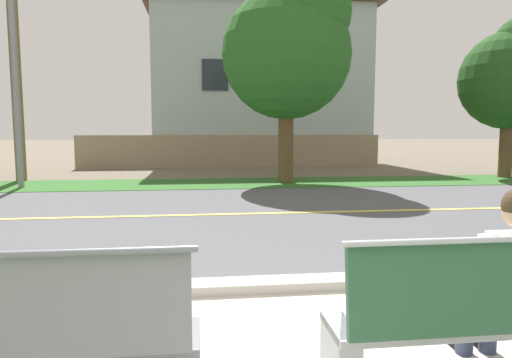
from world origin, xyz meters
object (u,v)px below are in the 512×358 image
(bench_right, at_px, (487,320))
(seated_person_white, at_px, (507,275))
(streetlamp, at_px, (16,36))
(bench_left, at_px, (19,345))
(shade_tree_left, at_px, (291,45))

(bench_right, height_order, seated_person_white, seated_person_white)
(bench_right, height_order, streetlamp, streetlamp)
(bench_left, height_order, streetlamp, streetlamp)
(seated_person_white, height_order, streetlamp, streetlamp)
(bench_left, height_order, seated_person_white, seated_person_white)
(bench_right, height_order, shade_tree_left, shade_tree_left)
(bench_left, distance_m, streetlamp, 12.23)
(bench_right, bearing_deg, bench_left, 180.00)
(streetlamp, relative_size, shade_tree_left, 1.15)
(bench_right, relative_size, shade_tree_left, 0.30)
(bench_right, xyz_separation_m, shade_tree_left, (0.98, 11.04, 3.66))
(bench_left, xyz_separation_m, seated_person_white, (2.91, 0.17, 0.22))
(shade_tree_left, bearing_deg, bench_right, -95.06)
(bench_left, xyz_separation_m, bench_right, (2.67, 0.00, 0.00))
(streetlamp, height_order, shade_tree_left, streetlamp)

